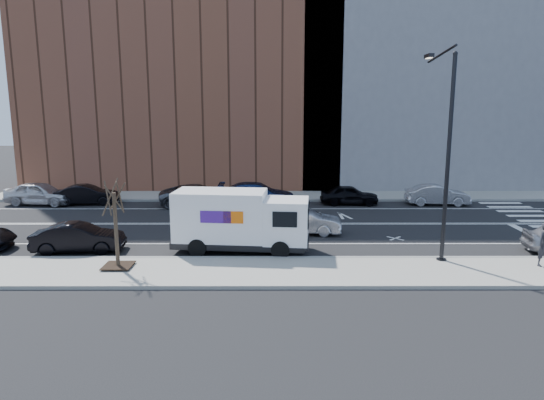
{
  "coord_description": "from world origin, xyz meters",
  "views": [
    {
      "loc": [
        -0.54,
        -27.95,
        6.78
      ],
      "look_at": [
        -0.49,
        0.18,
        1.4
      ],
      "focal_mm": 32.0,
      "sensor_mm": 36.0,
      "label": 1
    }
  ],
  "objects_px": {
    "far_parked_b": "(87,195)",
    "driving_sedan": "(302,221)",
    "far_parked_a": "(40,193)",
    "fedex_van": "(240,220)"
  },
  "relations": [
    {
      "from": "far_parked_b",
      "to": "driving_sedan",
      "type": "relative_size",
      "value": 1.0
    },
    {
      "from": "fedex_van",
      "to": "driving_sedan",
      "type": "relative_size",
      "value": 1.54
    },
    {
      "from": "driving_sedan",
      "to": "far_parked_b",
      "type": "bearing_deg",
      "value": 68.64
    },
    {
      "from": "fedex_van",
      "to": "far_parked_a",
      "type": "relative_size",
      "value": 1.38
    },
    {
      "from": "fedex_van",
      "to": "driving_sedan",
      "type": "xyz_separation_m",
      "value": [
        3.16,
        3.38,
        -0.83
      ]
    },
    {
      "from": "far_parked_b",
      "to": "driving_sedan",
      "type": "bearing_deg",
      "value": -125.41
    },
    {
      "from": "far_parked_a",
      "to": "far_parked_b",
      "type": "xyz_separation_m",
      "value": [
        3.3,
        0.06,
        -0.11
      ]
    },
    {
      "from": "far_parked_a",
      "to": "driving_sedan",
      "type": "height_order",
      "value": "far_parked_a"
    },
    {
      "from": "far_parked_a",
      "to": "driving_sedan",
      "type": "relative_size",
      "value": 1.12
    },
    {
      "from": "fedex_van",
      "to": "driving_sedan",
      "type": "distance_m",
      "value": 4.7
    }
  ]
}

